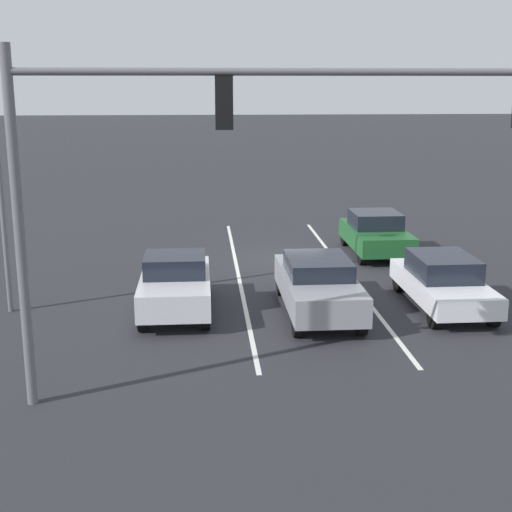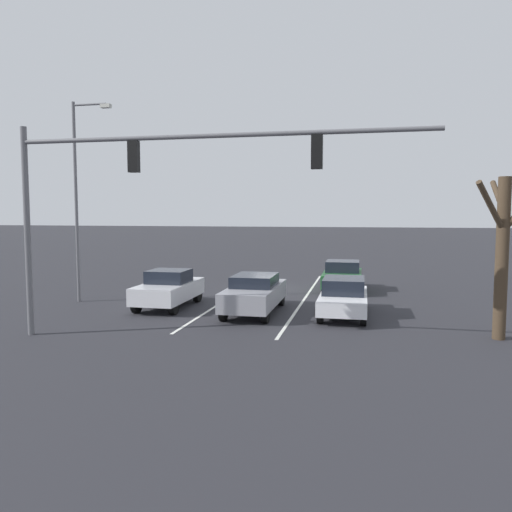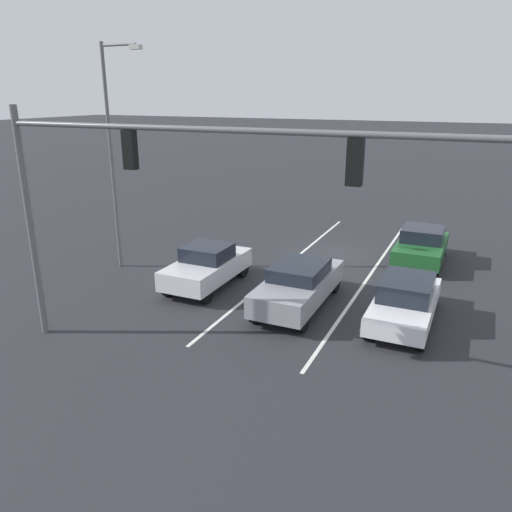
% 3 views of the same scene
% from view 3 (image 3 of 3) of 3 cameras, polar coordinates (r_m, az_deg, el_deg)
% --- Properties ---
extents(ground_plane, '(240.00, 240.00, 0.00)m').
position_cam_3_polar(ground_plane, '(23.15, 9.78, 0.14)').
color(ground_plane, '#28282D').
extents(lane_stripe_left_divider, '(0.12, 16.41, 0.01)m').
position_cam_3_polar(lane_stripe_left_divider, '(20.75, 12.87, -2.18)').
color(lane_stripe_left_divider, silver).
rests_on(lane_stripe_left_divider, ground_plane).
extents(lane_stripe_center_divider, '(0.12, 16.41, 0.01)m').
position_cam_3_polar(lane_stripe_center_divider, '(21.66, 3.74, -0.88)').
color(lane_stripe_center_divider, silver).
rests_on(lane_stripe_center_divider, ground_plane).
extents(car_gray_midlane_front, '(1.85, 4.77, 1.53)m').
position_cam_3_polar(car_gray_midlane_front, '(17.16, 4.91, -3.23)').
color(car_gray_midlane_front, gray).
rests_on(car_gray_midlane_front, ground_plane).
extents(car_silver_rightlane_front, '(1.85, 4.12, 1.59)m').
position_cam_3_polar(car_silver_rightlane_front, '(19.01, -5.60, -1.13)').
color(car_silver_rightlane_front, silver).
rests_on(car_silver_rightlane_front, ground_plane).
extents(car_white_leftlane_front, '(1.79, 4.47, 1.47)m').
position_cam_3_polar(car_white_leftlane_front, '(16.66, 16.69, -4.86)').
color(car_white_leftlane_front, silver).
rests_on(car_white_leftlane_front, ground_plane).
extents(car_darkgreen_leftlane_second, '(1.92, 4.13, 1.53)m').
position_cam_3_polar(car_darkgreen_leftlane_second, '(22.74, 18.37, 1.16)').
color(car_darkgreen_leftlane_second, '#1E5928').
rests_on(car_darkgreen_leftlane_second, ground_plane).
extents(traffic_signal_gantry, '(12.84, 0.37, 6.75)m').
position_cam_3_polar(traffic_signal_gantry, '(12.81, -13.28, 8.54)').
color(traffic_signal_gantry, slate).
rests_on(traffic_signal_gantry, ground_plane).
extents(street_lamp_right_shoulder, '(1.86, 0.24, 8.88)m').
position_cam_3_polar(street_lamp_right_shoulder, '(20.92, -15.93, 11.99)').
color(street_lamp_right_shoulder, slate).
rests_on(street_lamp_right_shoulder, ground_plane).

